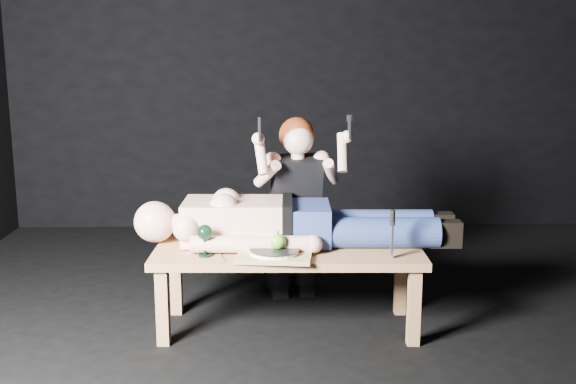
# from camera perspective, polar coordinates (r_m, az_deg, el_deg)

# --- Properties ---
(ground) EXTENTS (5.00, 5.00, 0.00)m
(ground) POSITION_cam_1_polar(r_m,az_deg,el_deg) (3.62, 4.11, -12.66)
(ground) COLOR black
(ground) RESTS_ON ground
(back_wall) EXTENTS (5.00, 0.00, 5.00)m
(back_wall) POSITION_cam_1_polar(r_m,az_deg,el_deg) (5.79, 1.83, 11.74)
(back_wall) COLOR black
(back_wall) RESTS_ON ground
(table) EXTENTS (1.44, 0.58, 0.45)m
(table) POSITION_cam_1_polar(r_m,az_deg,el_deg) (3.75, 0.02, -8.04)
(table) COLOR #9E7B49
(table) RESTS_ON ground
(lying_man) EXTENTS (1.59, 0.52, 0.29)m
(lying_man) POSITION_cam_1_polar(r_m,az_deg,el_deg) (3.76, 0.75, -2.09)
(lying_man) COLOR beige
(lying_man) RESTS_ON table
(kneeling_woman) EXTENTS (0.71, 0.78, 1.15)m
(kneeling_woman) POSITION_cam_1_polar(r_m,az_deg,el_deg) (4.11, 0.48, -1.20)
(kneeling_woman) COLOR black
(kneeling_woman) RESTS_ON ground
(serving_tray) EXTENTS (0.41, 0.31, 0.02)m
(serving_tray) POSITION_cam_1_polar(r_m,az_deg,el_deg) (3.52, -1.13, -5.28)
(serving_tray) COLOR tan
(serving_tray) RESTS_ON table
(plate) EXTENTS (0.28, 0.28, 0.02)m
(plate) POSITION_cam_1_polar(r_m,az_deg,el_deg) (3.52, -1.13, -4.95)
(plate) COLOR white
(plate) RESTS_ON serving_tray
(apple) EXTENTS (0.08, 0.08, 0.08)m
(apple) POSITION_cam_1_polar(r_m,az_deg,el_deg) (3.51, -0.84, -4.13)
(apple) COLOR #2F9318
(apple) RESTS_ON plate
(goblet) EXTENTS (0.08, 0.08, 0.17)m
(goblet) POSITION_cam_1_polar(r_m,az_deg,el_deg) (3.55, -6.91, -4.01)
(goblet) COLOR black
(goblet) RESTS_ON table
(fork_flat) EXTENTS (0.05, 0.15, 0.01)m
(fork_flat) POSITION_cam_1_polar(r_m,az_deg,el_deg) (3.54, -5.57, -5.43)
(fork_flat) COLOR #B2B2B7
(fork_flat) RESTS_ON table
(knife_flat) EXTENTS (0.02, 0.15, 0.01)m
(knife_flat) POSITION_cam_1_polar(r_m,az_deg,el_deg) (3.53, 0.78, -5.37)
(knife_flat) COLOR #B2B2B7
(knife_flat) RESTS_ON table
(spoon_flat) EXTENTS (0.12, 0.11, 0.01)m
(spoon_flat) POSITION_cam_1_polar(r_m,az_deg,el_deg) (3.61, 0.19, -5.00)
(spoon_flat) COLOR #B2B2B7
(spoon_flat) RESTS_ON table
(carving_knife) EXTENTS (0.03, 0.04, 0.25)m
(carving_knife) POSITION_cam_1_polar(r_m,az_deg,el_deg) (3.52, 8.65, -3.48)
(carving_knife) COLOR #B2B2B7
(carving_knife) RESTS_ON table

